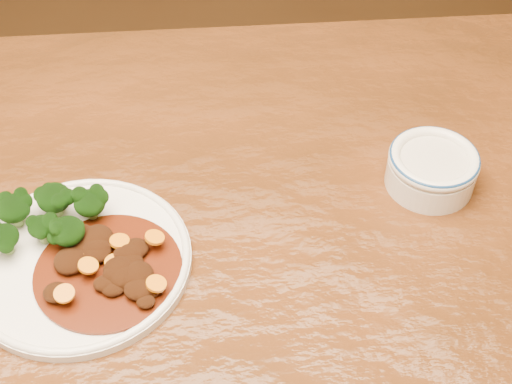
{
  "coord_description": "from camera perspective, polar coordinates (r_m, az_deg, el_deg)",
  "views": [
    {
      "loc": [
        0.08,
        -0.47,
        1.35
      ],
      "look_at": [
        0.13,
        0.08,
        0.77
      ],
      "focal_mm": 50.0,
      "sensor_mm": 36.0,
      "label": 1
    }
  ],
  "objects": [
    {
      "name": "dinner_plate",
      "position": [
        0.78,
        -13.89,
        -5.33
      ],
      "size": [
        0.24,
        0.24,
        0.01
      ],
      "rotation": [
        0.0,
        0.0,
        0.16
      ],
      "color": "white",
      "rests_on": "dining_table"
    },
    {
      "name": "mince_stew",
      "position": [
        0.75,
        -11.81,
        -5.76
      ],
      "size": [
        0.15,
        0.15,
        0.02
      ],
      "color": "#4E1708",
      "rests_on": "dinner_plate"
    },
    {
      "name": "dip_bowl",
      "position": [
        0.85,
        13.91,
        1.92
      ],
      "size": [
        0.1,
        0.1,
        0.05
      ],
      "rotation": [
        0.0,
        0.0,
        -0.29
      ],
      "color": "silver",
      "rests_on": "dining_table"
    },
    {
      "name": "dining_table",
      "position": [
        0.83,
        -8.41,
        -9.52
      ],
      "size": [
        1.51,
        0.91,
        0.75
      ],
      "rotation": [
        0.0,
        0.0,
        -0.01
      ],
      "color": "#582A0F",
      "rests_on": "ground"
    },
    {
      "name": "broccoli_florets",
      "position": [
        0.79,
        -16.34,
        -1.78
      ],
      "size": [
        0.12,
        0.09,
        0.04
      ],
      "color": "#7A9F52",
      "rests_on": "dinner_plate"
    }
  ]
}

